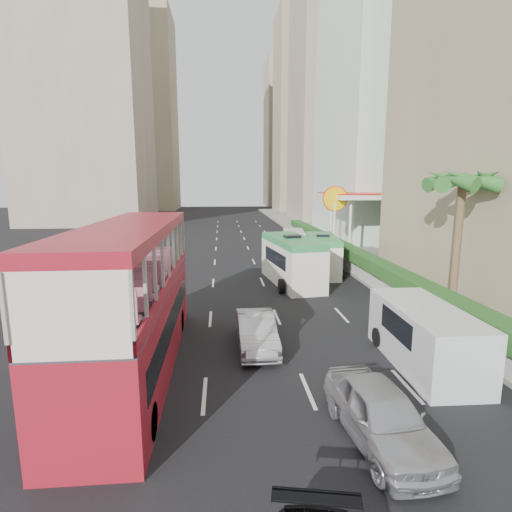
{
  "coord_description": "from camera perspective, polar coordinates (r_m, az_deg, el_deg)",
  "views": [
    {
      "loc": [
        -3.0,
        -13.29,
        6.36
      ],
      "look_at": [
        -1.5,
        4.0,
        3.2
      ],
      "focal_mm": 28.0,
      "sensor_mm": 36.0,
      "label": 1
    }
  ],
  "objects": [
    {
      "name": "tower_far_a",
      "position": [
        98.61,
        7.23,
        19.36
      ],
      "size": [
        14.0,
        14.0,
        44.0
      ],
      "primitive_type": "cube",
      "color": "tan",
      "rests_on": "ground"
    },
    {
      "name": "panel_van_far",
      "position": [
        39.04,
        5.4,
        2.28
      ],
      "size": [
        2.4,
        4.87,
        1.87
      ],
      "primitive_type": "cube",
      "rotation": [
        0.0,
        0.0,
        -0.11
      ],
      "color": "silver",
      "rests_on": "ground"
    },
    {
      "name": "hedge",
      "position": [
        29.2,
        13.49,
        0.51
      ],
      "size": [
        1.1,
        44.0,
        0.7
      ],
      "primitive_type": "cube",
      "color": "#2D6626",
      "rests_on": "kerb_wall"
    },
    {
      "name": "tower_far_b",
      "position": [
        119.76,
        4.91,
        16.82
      ],
      "size": [
        14.0,
        14.0,
        40.0
      ],
      "primitive_type": "cube",
      "color": "tan",
      "rests_on": "ground"
    },
    {
      "name": "tower_mid",
      "position": [
        76.62,
        12.2,
        24.18
      ],
      "size": [
        16.0,
        16.0,
        50.0
      ],
      "primitive_type": "cube",
      "color": "tan",
      "rests_on": "ground"
    },
    {
      "name": "palm_tree",
      "position": [
        20.6,
        26.74,
        0.89
      ],
      "size": [
        0.36,
        0.36,
        6.4
      ],
      "primitive_type": "cylinder",
      "color": "brown",
      "rests_on": "sidewalk"
    },
    {
      "name": "van_asset",
      "position": [
        29.15,
        3.9,
        -2.31
      ],
      "size": [
        2.54,
        5.36,
        1.48
      ],
      "primitive_type": "imported",
      "rotation": [
        0.0,
        0.0,
        -0.02
      ],
      "color": "silver",
      "rests_on": "ground"
    },
    {
      "name": "ground_plane",
      "position": [
        15.03,
        7.27,
        -14.8
      ],
      "size": [
        200.0,
        200.0,
        0.0
      ],
      "primitive_type": "plane",
      "color": "black",
      "rests_on": "ground"
    },
    {
      "name": "sidewalk",
      "position": [
        40.61,
        12.3,
        1.2
      ],
      "size": [
        6.0,
        120.0,
        0.18
      ],
      "primitive_type": "cube",
      "color": "#99968C",
      "rests_on": "ground"
    },
    {
      "name": "tower_left_b",
      "position": [
        106.33,
        -16.07,
        18.93
      ],
      "size": [
        16.0,
        16.0,
        46.0
      ],
      "primitive_type": "cube",
      "color": "tan",
      "rests_on": "ground"
    },
    {
      "name": "minibus_near",
      "position": [
        25.65,
        5.13,
        -0.67
      ],
      "size": [
        3.22,
        6.98,
        2.98
      ],
      "primitive_type": "cube",
      "rotation": [
        0.0,
        0.0,
        0.15
      ],
      "color": "silver",
      "rests_on": "ground"
    },
    {
      "name": "double_decker_bus",
      "position": [
        14.15,
        -17.1,
        -5.85
      ],
      "size": [
        2.5,
        11.0,
        5.06
      ],
      "primitive_type": "cube",
      "color": "maroon",
      "rests_on": "ground"
    },
    {
      "name": "tower_left_a",
      "position": [
        74.1,
        -23.51,
        24.89
      ],
      "size": [
        18.0,
        18.0,
        52.0
      ],
      "primitive_type": "cube",
      "color": "tan",
      "rests_on": "ground"
    },
    {
      "name": "minibus_far",
      "position": [
        29.0,
        9.43,
        0.18
      ],
      "size": [
        2.79,
        6.19,
        2.65
      ],
      "primitive_type": "cube",
      "rotation": [
        0.0,
        0.0,
        -0.14
      ],
      "color": "silver",
      "rests_on": "ground"
    },
    {
      "name": "shell_station",
      "position": [
        38.71,
        14.74,
        4.63
      ],
      "size": [
        6.5,
        8.0,
        5.5
      ],
      "primitive_type": "cube",
      "color": "silver",
      "rests_on": "ground"
    },
    {
      "name": "car_silver_lane_a",
      "position": [
        16.1,
        0.05,
        -12.94
      ],
      "size": [
        1.48,
        4.11,
        1.35
      ],
      "primitive_type": "imported",
      "rotation": [
        0.0,
        0.0,
        0.01
      ],
      "color": "#AEB0B5",
      "rests_on": "ground"
    },
    {
      "name": "car_silver_lane_b",
      "position": [
        11.46,
        17.24,
        -23.91
      ],
      "size": [
        2.15,
        4.44,
        1.46
      ],
      "primitive_type": "imported",
      "rotation": [
        0.0,
        0.0,
        0.1
      ],
      "color": "#AEB0B5",
      "rests_on": "ground"
    },
    {
      "name": "kerb_wall",
      "position": [
        29.35,
        13.42,
        -1.13
      ],
      "size": [
        0.3,
        44.0,
        1.0
      ],
      "primitive_type": "cube",
      "color": "silver",
      "rests_on": "sidewalk"
    },
    {
      "name": "panel_van_near",
      "position": [
        15.49,
        22.94,
        -10.53
      ],
      "size": [
        2.24,
        5.34,
        2.12
      ],
      "primitive_type": "cube",
      "rotation": [
        0.0,
        0.0,
        -0.02
      ],
      "color": "silver",
      "rests_on": "ground"
    }
  ]
}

